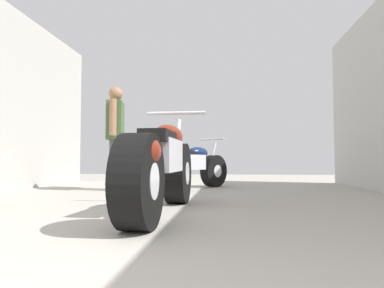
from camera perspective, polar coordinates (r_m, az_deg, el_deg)
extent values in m
plane|color=#A8A399|center=(4.02, -2.22, -9.65)|extent=(16.49, 16.49, 0.00)
cylinder|color=black|center=(3.91, -2.42, -4.88)|extent=(0.24, 0.68, 0.68)
cylinder|color=silver|center=(3.91, -2.42, -4.88)|extent=(0.24, 0.26, 0.26)
cylinder|color=black|center=(2.42, -8.77, -6.12)|extent=(0.24, 0.68, 0.68)
cylinder|color=silver|center=(2.42, -8.77, -6.12)|extent=(0.24, 0.26, 0.26)
cube|color=silver|center=(3.16, -4.83, -1.92)|extent=(0.27, 0.68, 0.30)
ellipsoid|color=maroon|center=(3.40, -3.97, 1.23)|extent=(0.29, 0.56, 0.23)
cube|color=black|center=(2.98, -5.60, 1.19)|extent=(0.25, 0.51, 0.11)
ellipsoid|color=maroon|center=(2.47, -8.39, -1.16)|extent=(0.29, 0.47, 0.25)
cylinder|color=silver|center=(3.87, -2.52, -0.21)|extent=(0.06, 0.27, 0.61)
cylinder|color=silver|center=(3.86, -2.61, 5.14)|extent=(0.66, 0.06, 0.04)
cylinder|color=silver|center=(2.90, -9.09, -7.57)|extent=(0.11, 0.58, 0.09)
cylinder|color=black|center=(6.37, 3.62, -4.48)|extent=(0.48, 0.58, 0.58)
cylinder|color=silver|center=(6.37, 3.62, -4.48)|extent=(0.28, 0.29, 0.22)
cylinder|color=black|center=(5.38, -4.94, -4.79)|extent=(0.48, 0.58, 0.58)
cylinder|color=silver|center=(5.38, -4.94, -4.79)|extent=(0.28, 0.29, 0.22)
cube|color=silver|center=(5.86, -0.29, -3.03)|extent=(0.51, 0.60, 0.26)
ellipsoid|color=navy|center=(6.01, 0.96, -1.46)|extent=(0.47, 0.53, 0.20)
cube|color=black|center=(5.74, -1.37, -1.67)|extent=(0.42, 0.47, 0.09)
ellipsoid|color=navy|center=(5.41, -4.59, -2.85)|extent=(0.42, 0.47, 0.22)
cylinder|color=silver|center=(6.34, 3.42, -2.02)|extent=(0.17, 0.21, 0.53)
cylinder|color=silver|center=(6.33, 3.21, 0.79)|extent=(0.48, 0.35, 0.03)
cylinder|color=silver|center=(5.75, -3.06, -5.54)|extent=(0.35, 0.46, 0.08)
cylinder|color=#4C4C4C|center=(5.92, -12.52, -3.39)|extent=(0.19, 0.19, 0.83)
cylinder|color=#4C4C4C|center=(5.71, -12.78, -3.41)|extent=(0.19, 0.19, 0.83)
cube|color=#476638|center=(5.85, -12.57, 3.75)|extent=(0.33, 0.49, 0.63)
cylinder|color=#9E7051|center=(6.14, -12.22, 3.70)|extent=(0.13, 0.13, 0.58)
cylinder|color=#9E7051|center=(5.58, -12.95, 4.35)|extent=(0.13, 0.13, 0.58)
sphere|color=#9E7051|center=(5.92, -12.52, 8.11)|extent=(0.23, 0.23, 0.23)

